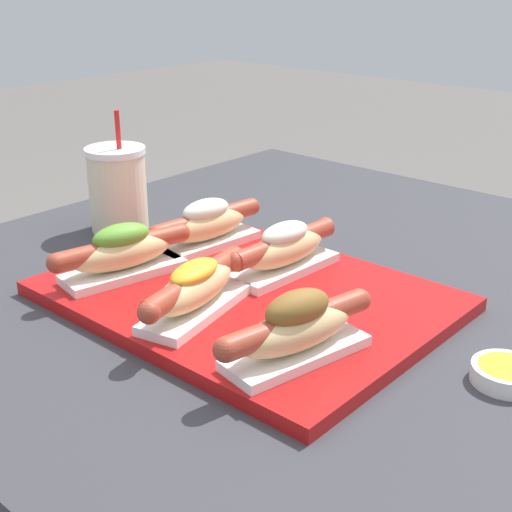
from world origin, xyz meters
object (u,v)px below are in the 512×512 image
object	(u,v)px
hot_dog_0	(122,252)
drink_cup	(118,189)
hot_dog_1	(196,289)
hot_dog_3	(206,224)
sauce_bowl	(506,373)
serving_tray	(246,296)
hot_dog_2	(297,328)
hot_dog_4	(284,248)

from	to	relation	value
hot_dog_0	drink_cup	bearing A→B (deg)	142.90
hot_dog_1	hot_dog_3	xyz separation A→B (m)	(-0.15, 0.16, 0.00)
hot_dog_1	sauce_bowl	bearing A→B (deg)	21.28
serving_tray	hot_dog_0	size ratio (longest dim) A/B	2.38
hot_dog_0	hot_dog_3	world-z (taller)	same
hot_dog_2	hot_dog_0	bearing A→B (deg)	177.10
serving_tray	sauce_bowl	world-z (taller)	sauce_bowl
drink_cup	hot_dog_2	bearing A→B (deg)	-17.65
serving_tray	sauce_bowl	xyz separation A→B (m)	(0.33, 0.04, 0.00)
serving_tray	drink_cup	distance (m)	0.35
serving_tray	hot_dog_2	world-z (taller)	hot_dog_2
hot_dog_2	hot_dog_3	xyz separation A→B (m)	(-0.30, 0.16, -0.00)
hot_dog_1	drink_cup	world-z (taller)	drink_cup
sauce_bowl	drink_cup	bearing A→B (deg)	177.71
hot_dog_0	hot_dog_3	bearing A→B (deg)	87.78
hot_dog_0	sauce_bowl	bearing A→B (deg)	13.40
sauce_bowl	drink_cup	xyz separation A→B (m)	(-0.67, 0.03, 0.06)
serving_tray	drink_cup	world-z (taller)	drink_cup
hot_dog_3	drink_cup	xyz separation A→B (m)	(-0.19, -0.01, 0.02)
hot_dog_1	hot_dog_2	xyz separation A→B (m)	(0.15, -0.00, 0.00)
serving_tray	sauce_bowl	bearing A→B (deg)	6.70
sauce_bowl	hot_dog_1	bearing A→B (deg)	-158.72
serving_tray	hot_dog_0	bearing A→B (deg)	-153.27
sauce_bowl	drink_cup	distance (m)	0.67
hot_dog_0	hot_dog_4	bearing A→B (deg)	45.61
serving_tray	hot_dog_1	xyz separation A→B (m)	(0.00, -0.09, 0.04)
serving_tray	hot_dog_1	distance (m)	0.10
hot_dog_1	sauce_bowl	size ratio (longest dim) A/B	2.77
hot_dog_0	hot_dog_4	distance (m)	0.21
hot_dog_3	hot_dog_0	bearing A→B (deg)	-92.22
hot_dog_3	drink_cup	bearing A→B (deg)	-177.49
hot_dog_4	hot_dog_0	bearing A→B (deg)	-134.39
hot_dog_1	drink_cup	distance (m)	0.37
hot_dog_4	sauce_bowl	xyz separation A→B (m)	(0.33, -0.04, -0.04)
hot_dog_2	sauce_bowl	xyz separation A→B (m)	(0.17, 0.13, -0.04)
hot_dog_0	hot_dog_4	xyz separation A→B (m)	(0.15, 0.15, -0.00)
sauce_bowl	drink_cup	world-z (taller)	drink_cup
hot_dog_0	hot_dog_1	xyz separation A→B (m)	(0.15, -0.01, -0.00)
serving_tray	hot_dog_4	size ratio (longest dim) A/B	2.34
hot_dog_0	hot_dog_2	world-z (taller)	hot_dog_2
hot_dog_0	drink_cup	world-z (taller)	drink_cup
serving_tray	drink_cup	size ratio (longest dim) A/B	2.45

